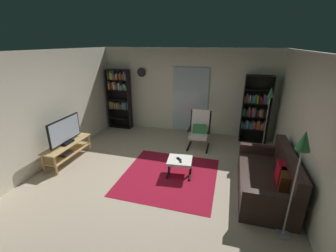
{
  "coord_description": "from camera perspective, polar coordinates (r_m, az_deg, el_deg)",
  "views": [
    {
      "loc": [
        1.34,
        -3.94,
        2.76
      ],
      "look_at": [
        0.05,
        0.63,
        0.98
      ],
      "focal_mm": 24.07,
      "sensor_mm": 36.0,
      "label": 1
    }
  ],
  "objects": [
    {
      "name": "tv_remote",
      "position": [
        4.87,
        3.18,
        -8.82
      ],
      "size": [
        0.08,
        0.15,
        0.02
      ],
      "primitive_type": "cube",
      "rotation": [
        0.0,
        0.0,
        0.31
      ],
      "color": "black",
      "rests_on": "ottoman"
    },
    {
      "name": "cell_phone",
      "position": [
        4.95,
        2.75,
        -8.33
      ],
      "size": [
        0.15,
        0.15,
        0.01
      ],
      "primitive_type": "cube",
      "rotation": [
        0.0,
        0.0,
        0.78
      ],
      "color": "black",
      "rests_on": "ottoman"
    },
    {
      "name": "wall_left",
      "position": [
        5.83,
        -28.94,
        3.46
      ],
      "size": [
        0.06,
        6.0,
        2.6
      ],
      "primitive_type": "cube",
      "color": "silver",
      "rests_on": "ground"
    },
    {
      "name": "wall_clock",
      "position": [
        7.37,
        -6.71,
        13.35
      ],
      "size": [
        0.29,
        0.03,
        0.29
      ],
      "color": "silver"
    },
    {
      "name": "wall_right",
      "position": [
        4.41,
        32.64,
        -2.16
      ],
      "size": [
        0.06,
        6.0,
        2.6
      ],
      "primitive_type": "cube",
      "color": "silver",
      "rests_on": "ground"
    },
    {
      "name": "wall_back",
      "position": [
        7.12,
        4.66,
        8.67
      ],
      "size": [
        5.6,
        0.06,
        2.6
      ],
      "primitive_type": "cube",
      "color": "silver",
      "rests_on": "ground"
    },
    {
      "name": "glass_door_panel",
      "position": [
        7.09,
        5.64,
        6.51
      ],
      "size": [
        1.1,
        0.01,
        2.0
      ],
      "primitive_type": "cube",
      "color": "silver"
    },
    {
      "name": "bookshelf_near_sofa",
      "position": [
        6.86,
        21.3,
        3.67
      ],
      "size": [
        0.74,
        0.3,
        1.92
      ],
      "color": "black",
      "rests_on": "ground"
    },
    {
      "name": "tv_stand",
      "position": [
        6.01,
        -24.11,
        -5.43
      ],
      "size": [
        0.42,
        1.35,
        0.47
      ],
      "color": "tan",
      "rests_on": "ground"
    },
    {
      "name": "lounge_armchair",
      "position": [
        6.22,
        7.99,
        -0.59
      ],
      "size": [
        0.57,
        0.65,
        1.02
      ],
      "color": "black",
      "rests_on": "ground"
    },
    {
      "name": "bookshelf_near_tv",
      "position": [
        7.63,
        -12.24,
        7.83
      ],
      "size": [
        0.75,
        0.3,
        1.94
      ],
      "color": "black",
      "rests_on": "ground"
    },
    {
      "name": "leather_sofa",
      "position": [
        4.79,
        24.06,
        -12.27
      ],
      "size": [
        0.9,
        1.9,
        0.88
      ],
      "color": "#34221D",
      "rests_on": "ground"
    },
    {
      "name": "floor_lamp_by_shelf",
      "position": [
        6.37,
        24.33,
        5.72
      ],
      "size": [
        0.22,
        0.22,
        1.69
      ],
      "color": "#A5A5AD",
      "rests_on": "ground"
    },
    {
      "name": "area_rug",
      "position": [
        5.05,
        0.29,
        -12.54
      ],
      "size": [
        2.0,
        2.03,
        0.01
      ],
      "primitive_type": "cube",
      "color": "maroon",
      "rests_on": "ground"
    },
    {
      "name": "floor_lamp_by_sofa",
      "position": [
        3.45,
        30.69,
        -6.02
      ],
      "size": [
        0.22,
        0.22,
        1.71
      ],
      "color": "#A5A5AD",
      "rests_on": "ground"
    },
    {
      "name": "ground_plane",
      "position": [
        4.99,
        -2.57,
        -13.01
      ],
      "size": [
        7.02,
        7.02,
        0.0
      ],
      "primitive_type": "plane",
      "color": "tan"
    },
    {
      "name": "television",
      "position": [
        5.85,
        -24.63,
        -1.27
      ],
      "size": [
        0.2,
        1.03,
        0.63
      ],
      "color": "black",
      "rests_on": "tv_stand"
    },
    {
      "name": "ottoman",
      "position": [
        4.98,
        2.99,
        -9.1
      ],
      "size": [
        0.57,
        0.53,
        0.37
      ],
      "color": "white",
      "rests_on": "ground"
    }
  ]
}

